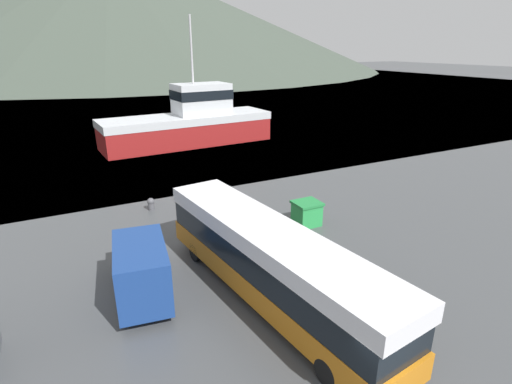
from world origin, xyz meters
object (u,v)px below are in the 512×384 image
Objects in this scene: delivery_van at (141,267)px; storage_bin at (307,213)px; fishing_boat at (190,122)px; tour_bus at (269,260)px.

delivery_van is 10.30m from storage_bin.
storage_bin is at bearing 174.61° from fishing_boat.
fishing_boat is at bearing 88.48° from storage_bin.
fishing_boat is at bearing 75.77° from delivery_van.
storage_bin is at bearing 23.70° from delivery_van.
fishing_boat is (10.51, 25.20, 0.99)m from delivery_van.
storage_bin is at bearing 37.71° from tour_bus.
storage_bin is (5.42, 5.33, -1.08)m from tour_bus.
delivery_van is 0.31× the size of fishing_boat.
fishing_boat is 22.56m from storage_bin.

